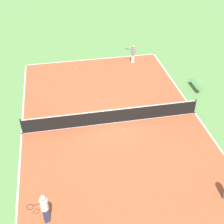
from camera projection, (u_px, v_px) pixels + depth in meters
name	position (u px, v px, depth m)	size (l,w,h in m)	color
ground_plane	(112.00, 123.00, 20.74)	(80.00, 80.00, 0.00)	#60934C
court_surface	(112.00, 123.00, 20.74)	(11.85, 19.27, 0.02)	#B75633
tennis_net	(112.00, 116.00, 20.40)	(11.65, 0.10, 1.11)	black
bench	(195.00, 85.00, 24.02)	(0.36, 1.64, 0.45)	#4C8C4C
player_baseline_gray	(133.00, 53.00, 27.36)	(0.99, 0.67, 1.61)	white
player_near_white	(44.00, 207.00, 14.01)	(0.98, 0.55, 1.80)	navy
tennis_ball_left_sideline	(123.00, 129.00, 20.16)	(0.07, 0.07, 0.07)	#CCE033
tennis_ball_far_baseline	(97.00, 98.00, 23.06)	(0.07, 0.07, 0.07)	#CCE033
tennis_ball_midcourt	(76.00, 68.00, 26.99)	(0.07, 0.07, 0.07)	#CCE033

